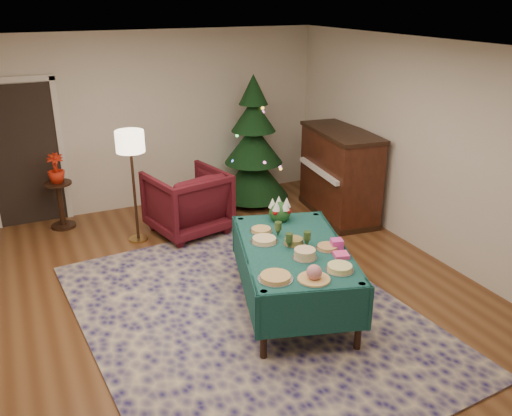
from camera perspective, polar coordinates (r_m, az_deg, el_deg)
name	(u,v)px	position (r m, az deg, el deg)	size (l,w,h in m)	color
room_shell	(217,195)	(5.31, -4.14, 1.37)	(7.00, 7.00, 7.00)	#593319
doorway	(24,151)	(8.42, -23.20, 5.52)	(1.08, 0.04, 2.16)	black
rug	(248,315)	(5.85, -0.87, -11.22)	(3.20, 4.20, 0.02)	#1A154F
buffet_table	(293,259)	(5.74, 3.96, -5.41)	(1.57, 2.09, 0.73)	black
platter_0	(275,277)	(5.05, 2.06, -7.30)	(0.33, 0.33, 0.05)	silver
platter_1	(314,274)	(5.03, 6.14, -6.95)	(0.31, 0.31, 0.16)	silver
platter_2	(340,268)	(5.25, 8.80, -6.27)	(0.28, 0.28, 0.06)	silver
platter_3	(305,254)	(5.43, 5.16, -4.85)	(0.25, 0.25, 0.10)	silver
platter_4	(327,247)	(5.66, 7.53, -4.13)	(0.25, 0.25, 0.04)	silver
platter_5	(264,240)	(5.76, 0.87, -3.40)	(0.29, 0.29, 0.05)	silver
platter_6	(294,242)	(5.72, 4.00, -3.54)	(0.23, 0.23, 0.07)	silver
platter_7	(261,230)	(6.01, 0.54, -2.34)	(0.25, 0.25, 0.04)	silver
goblet_0	(278,229)	(5.87, 2.35, -2.20)	(0.08, 0.08, 0.17)	#2D471E
goblet_1	(307,239)	(5.66, 5.40, -3.24)	(0.08, 0.08, 0.17)	#2D471E
goblet_2	(289,241)	(5.60, 3.50, -3.44)	(0.08, 0.08, 0.17)	#2D471E
napkin_stack	(341,255)	(5.52, 8.94, -4.91)	(0.15, 0.15, 0.04)	#F5448D
gift_box	(337,244)	(5.68, 8.50, -3.75)	(0.12, 0.12, 0.10)	#D93CA4
centerpiece	(280,210)	(6.27, 2.53, -0.23)	(0.26, 0.26, 0.30)	#1E4C1E
armchair	(187,199)	(7.65, -7.26, 0.95)	(0.97, 0.91, 1.00)	#4B1018
floor_lamp	(131,148)	(7.26, -13.07, 6.13)	(0.37, 0.37, 1.54)	#A57F3F
side_table	(61,206)	(8.30, -19.85, 0.24)	(0.39, 0.39, 0.69)	black
potted_plant	(56,175)	(8.15, -20.26, 3.33)	(0.24, 0.42, 0.24)	red
christmas_tree	(253,147)	(8.63, -0.27, 6.48)	(1.48, 1.48, 2.06)	black
piano	(339,175)	(8.25, 8.77, 3.50)	(0.88, 1.60, 1.33)	black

